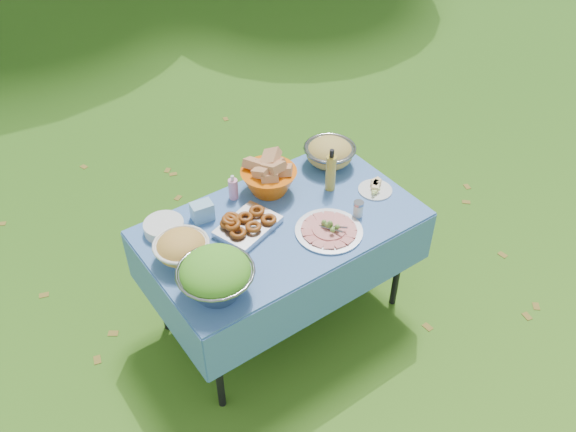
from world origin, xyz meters
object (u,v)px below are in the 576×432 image
object	(u,v)px
plate_stack	(164,227)
salad_bowl	(216,275)
bread_bowl	(269,176)
charcuterie_platter	(329,226)
picnic_table	(282,271)
pasta_bowl_steel	(330,152)
oil_bottle	(331,170)

from	to	relation	value
plate_stack	salad_bowl	bearing A→B (deg)	-89.32
bread_bowl	charcuterie_platter	bearing A→B (deg)	-82.88
picnic_table	charcuterie_platter	world-z (taller)	charcuterie_platter
salad_bowl	plate_stack	bearing A→B (deg)	90.68
salad_bowl	pasta_bowl_steel	size ratio (longest dim) A/B	1.19
picnic_table	salad_bowl	distance (m)	0.77
plate_stack	pasta_bowl_steel	size ratio (longest dim) A/B	0.69
bread_bowl	plate_stack	bearing A→B (deg)	176.94
plate_stack	oil_bottle	distance (m)	0.96
picnic_table	oil_bottle	size ratio (longest dim) A/B	5.51
plate_stack	pasta_bowl_steel	world-z (taller)	pasta_bowl_steel
salad_bowl	bread_bowl	world-z (taller)	salad_bowl
bread_bowl	pasta_bowl_steel	distance (m)	0.44
picnic_table	pasta_bowl_steel	world-z (taller)	pasta_bowl_steel
salad_bowl	pasta_bowl_steel	bearing A→B (deg)	25.26
picnic_table	salad_bowl	size ratio (longest dim) A/B	4.03
salad_bowl	charcuterie_platter	distance (m)	0.70
pasta_bowl_steel	charcuterie_platter	xyz separation A→B (m)	(-0.38, -0.48, -0.04)
picnic_table	bread_bowl	size ratio (longest dim) A/B	4.61
plate_stack	oil_bottle	bearing A→B (deg)	-13.21
bread_bowl	charcuterie_platter	xyz separation A→B (m)	(0.06, -0.47, -0.06)
charcuterie_platter	oil_bottle	size ratio (longest dim) A/B	1.35
charcuterie_platter	picnic_table	bearing A→B (deg)	126.70
picnic_table	oil_bottle	bearing A→B (deg)	11.08
picnic_table	salad_bowl	bearing A→B (deg)	-156.00
bread_bowl	pasta_bowl_steel	size ratio (longest dim) A/B	1.04
plate_stack	oil_bottle	world-z (taller)	oil_bottle
picnic_table	salad_bowl	world-z (taller)	salad_bowl
bread_bowl	pasta_bowl_steel	xyz separation A→B (m)	(0.44, 0.01, -0.02)
pasta_bowl_steel	charcuterie_platter	bearing A→B (deg)	-128.56
picnic_table	oil_bottle	world-z (taller)	oil_bottle
picnic_table	salad_bowl	xyz separation A→B (m)	(-0.54, -0.24, 0.50)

